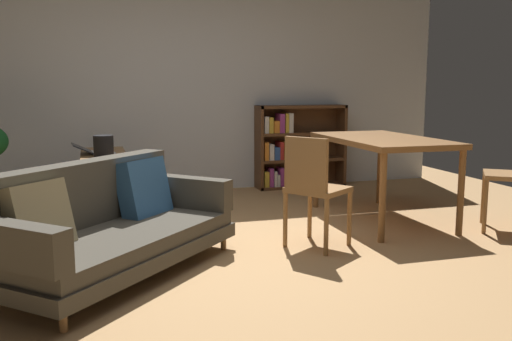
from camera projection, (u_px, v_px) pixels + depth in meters
ground_plane at (227, 255)px, 4.18m from camera, size 8.16×8.16×0.00m
back_wall_panel at (172, 78)px, 6.54m from camera, size 6.80×0.10×2.70m
fabric_couch at (105, 224)px, 3.76m from camera, size 1.83×1.86×0.74m
media_console at (105, 187)px, 5.37m from camera, size 0.43×1.34×0.61m
open_laptop at (95, 151)px, 5.39m from camera, size 0.42×0.35×0.10m
desk_speaker at (104, 147)px, 5.06m from camera, size 0.18×0.18×0.21m
dining_table at (382, 146)px, 5.17m from camera, size 0.84×1.48×0.78m
dining_chair_near at (313, 185)px, 4.29m from camera, size 0.55×0.56×0.88m
bookshelf at (294, 147)px, 6.91m from camera, size 1.12×0.29×1.02m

